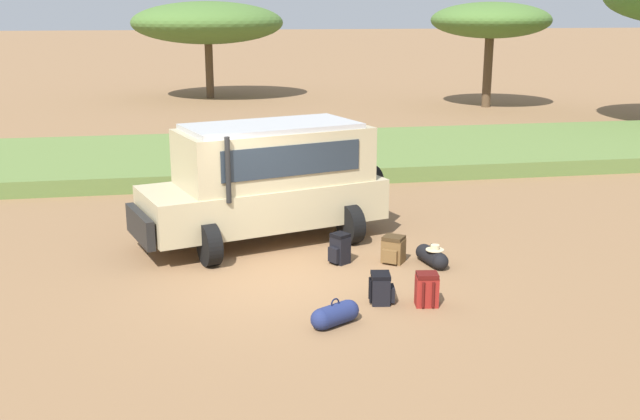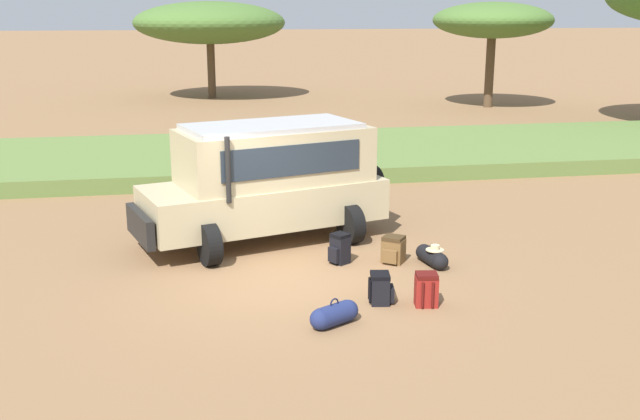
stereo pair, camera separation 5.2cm
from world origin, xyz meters
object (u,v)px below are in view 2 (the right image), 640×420
object	(u,v)px
backpack_near_rear_wheel	(381,289)
duffel_bag_soft_canvas	(334,315)
acacia_tree_left_mid	(210,23)
acacia_tree_centre_back	(493,21)
safari_vehicle	(268,179)
backpack_beside_front_wheel	(393,250)
backpack_outermost	(426,290)
duffel_bag_low_black_case	(432,257)
backpack_cluster_center	(340,249)

from	to	relation	value
backpack_near_rear_wheel	duffel_bag_soft_canvas	distance (m)	1.19
acacia_tree_left_mid	acacia_tree_centre_back	distance (m)	14.56
safari_vehicle	backpack_beside_front_wheel	xyz separation A→B (m)	(2.16, -1.86, -1.04)
backpack_outermost	duffel_bag_low_black_case	distance (m)	2.03
safari_vehicle	acacia_tree_left_mid	size ratio (longest dim) A/B	0.69
backpack_outermost	acacia_tree_centre_back	world-z (taller)	acacia_tree_centre_back
safari_vehicle	backpack_outermost	bearing A→B (deg)	-62.22
backpack_near_rear_wheel	backpack_outermost	xyz separation A→B (m)	(0.70, -0.24, 0.02)
backpack_beside_front_wheel	backpack_outermost	bearing A→B (deg)	-91.18
backpack_cluster_center	backpack_near_rear_wheel	size ratio (longest dim) A/B	1.14
safari_vehicle	backpack_beside_front_wheel	bearing A→B (deg)	-40.73
backpack_beside_front_wheel	acacia_tree_left_mid	world-z (taller)	acacia_tree_left_mid
duffel_bag_low_black_case	duffel_bag_soft_canvas	bearing A→B (deg)	-134.41
backpack_beside_front_wheel	duffel_bag_low_black_case	xyz separation A→B (m)	(0.68, -0.27, -0.09)
backpack_near_rear_wheel	acacia_tree_left_mid	world-z (taller)	acacia_tree_left_mid
duffel_bag_low_black_case	backpack_cluster_center	bearing A→B (deg)	166.37
acacia_tree_centre_back	backpack_beside_front_wheel	bearing A→B (deg)	-116.47
duffel_bag_low_black_case	duffel_bag_soft_canvas	xyz separation A→B (m)	(-2.35, -2.40, 0.00)
backpack_beside_front_wheel	acacia_tree_centre_back	distance (m)	24.48
backpack_cluster_center	duffel_bag_soft_canvas	distance (m)	2.89
safari_vehicle	backpack_near_rear_wheel	distance (m)	4.17
backpack_cluster_center	backpack_outermost	world-z (taller)	backpack_cluster_center
safari_vehicle	duffel_bag_soft_canvas	bearing A→B (deg)	-83.72
safari_vehicle	acacia_tree_left_mid	xyz separation A→B (m)	(-0.21, 26.02, 2.64)
backpack_beside_front_wheel	duffel_bag_low_black_case	bearing A→B (deg)	-21.24
acacia_tree_left_mid	backpack_cluster_center	bearing A→B (deg)	-87.18
safari_vehicle	backpack_near_rear_wheel	size ratio (longest dim) A/B	10.72
duffel_bag_low_black_case	duffel_bag_soft_canvas	distance (m)	3.36
backpack_near_rear_wheel	backpack_outermost	size ratio (longest dim) A/B	0.91
acacia_tree_centre_back	backpack_outermost	bearing A→B (deg)	-114.45
duffel_bag_low_black_case	backpack_near_rear_wheel	bearing A→B (deg)	-130.79
safari_vehicle	backpack_cluster_center	size ratio (longest dim) A/B	9.36
backpack_cluster_center	duffel_bag_soft_canvas	size ratio (longest dim) A/B	0.72
safari_vehicle	backpack_near_rear_wheel	world-z (taller)	safari_vehicle
backpack_outermost	duffel_bag_soft_canvas	world-z (taller)	backpack_outermost
acacia_tree_left_mid	acacia_tree_centre_back	size ratio (longest dim) A/B	1.35
backpack_beside_front_wheel	acacia_tree_centre_back	size ratio (longest dim) A/B	0.09
backpack_outermost	acacia_tree_left_mid	size ratio (longest dim) A/B	0.07
acacia_tree_left_mid	acacia_tree_centre_back	world-z (taller)	acacia_tree_left_mid
safari_vehicle	acacia_tree_centre_back	xyz separation A→B (m)	(12.94, 19.78, 2.81)
duffel_bag_soft_canvas	acacia_tree_left_mid	size ratio (longest dim) A/B	0.10
safari_vehicle	acacia_tree_centre_back	world-z (taller)	acacia_tree_centre_back
backpack_beside_front_wheel	backpack_near_rear_wheel	bearing A→B (deg)	-111.17
safari_vehicle	backpack_cluster_center	distance (m)	2.30
backpack_outermost	acacia_tree_centre_back	xyz separation A→B (m)	(10.82, 23.80, 3.83)
safari_vehicle	duffel_bag_soft_canvas	distance (m)	4.69
backpack_beside_front_wheel	acacia_tree_centre_back	world-z (taller)	acacia_tree_centre_back
safari_vehicle	duffel_bag_soft_canvas	xyz separation A→B (m)	(0.50, -4.53, -1.13)
safari_vehicle	backpack_outermost	xyz separation A→B (m)	(2.12, -4.02, -1.02)
backpack_near_rear_wheel	backpack_beside_front_wheel	bearing A→B (deg)	68.83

